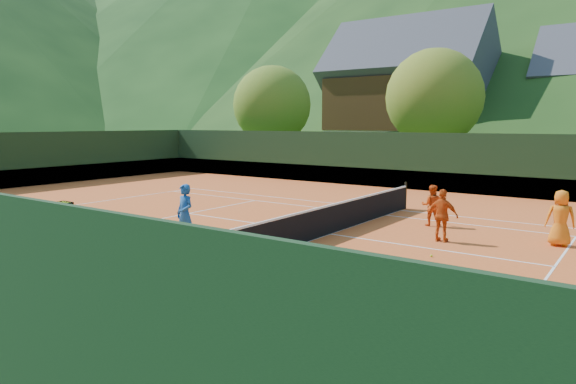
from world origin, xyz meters
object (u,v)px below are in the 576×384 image
Objects in this scene: tennis_net at (330,219)px; student_c at (561,218)px; ball_hopper at (61,210)px; chalet_left at (408,99)px; student_a at (432,205)px; student_b at (443,216)px; coach at (185,214)px.

student_c is at bearing 22.05° from tennis_net.
ball_hopper is (-13.11, -7.37, -0.06)m from student_c.
tennis_net is 8.52m from ball_hopper.
chalet_left reaches higher than tennis_net.
student_c is (4.01, -0.68, 0.10)m from student_a.
chalet_left is (-12.12, 26.83, 4.92)m from student_a.
student_c is 32.26m from chalet_left.
student_c is at bearing -153.21° from student_b.
chalet_left is at bearing -65.30° from student_b.
student_b reaches higher than student_a.
student_b is (1.11, -2.14, 0.08)m from student_a.
student_c reaches higher than student_a.
ball_hopper is at bearing -153.18° from coach.
tennis_net is at bearing -71.57° from chalet_left.
chalet_left is (-3.03, 34.88, 4.88)m from ball_hopper.
student_b is at bearing 17.66° from tennis_net.
tennis_net is 32.04m from chalet_left.
student_b is 32.22m from chalet_left.
coach is 10.77m from student_c.
ball_hopper is at bearing -144.99° from tennis_net.
tennis_net is (2.82, 3.50, -0.37)m from coach.
ball_hopper is 35.35m from chalet_left.
student_b is at bearing 30.09° from ball_hopper.
student_c is 0.13× the size of tennis_net.
student_b is 0.97× the size of student_c.
student_a is 12.15m from ball_hopper.
coach is at bearing -128.84° from tennis_net.
coach is at bearing 18.73° from student_c.
chalet_left is at bearing 94.96° from ball_hopper.
tennis_net is 0.87× the size of chalet_left.
student_a reaches higher than ball_hopper.
student_a is 0.10× the size of chalet_left.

